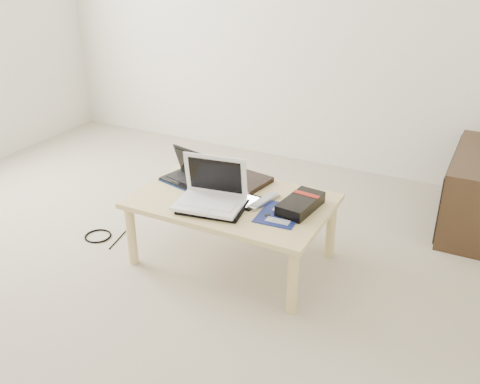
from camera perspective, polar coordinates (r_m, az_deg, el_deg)
The scene contains 13 objects.
ground at distance 3.23m, azimuth -12.25°, elevation -7.64°, with size 4.00×4.00×0.00m, color #B1A590.
coffee_table at distance 3.04m, azimuth -0.85°, elevation -1.55°, with size 1.10×0.70×0.40m.
book at distance 3.21m, azimuth 0.06°, elevation 1.27°, with size 0.35×0.31×0.03m.
netbook at distance 3.25m, azimuth -5.60°, elevation 1.92°, with size 0.31×0.26×0.20m.
tablet at distance 3.00m, azimuth -0.08°, elevation -0.81°, with size 0.24×0.19×0.01m.
remote at distance 2.97m, azimuth 2.57°, elevation -0.97°, with size 0.10×0.25×0.02m.
neoprene_sleeve at distance 2.91m, azimuth -2.92°, elevation -1.60°, with size 0.35×0.25×0.02m, color black.
white_laptop at distance 2.91m, azimuth -3.10°, elevation -0.22°, with size 0.39×0.30×0.26m.
motherboard at distance 2.86m, azimuth 4.28°, elevation -2.39°, with size 0.23×0.28×0.01m.
gpu_box at distance 2.91m, azimuth 6.47°, elevation -1.28°, with size 0.19×0.32×0.07m.
cable_coil at distance 3.07m, azimuth -4.67°, elevation -0.21°, with size 0.10×0.10×0.01m, color black.
floor_cable_coil at distance 3.55m, azimuth -14.91°, elevation -4.56°, with size 0.17×0.17×0.01m, color black.
floor_cable_trail at distance 3.53m, azimuth -12.50°, elevation -4.53°, with size 0.01×0.01×0.35m, color black.
Camera 1 is at (1.80, -2.03, 1.75)m, focal length 40.00 mm.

